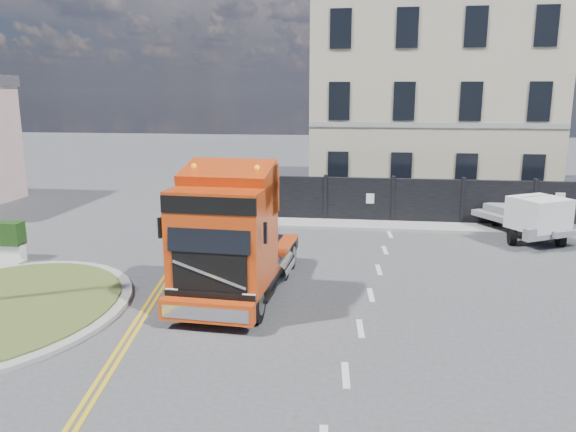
# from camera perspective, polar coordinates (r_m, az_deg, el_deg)

# --- Properties ---
(ground) EXTENTS (120.00, 120.00, 0.00)m
(ground) POSITION_cam_1_polar(r_m,az_deg,el_deg) (17.10, -1.62, -7.11)
(ground) COLOR #424244
(ground) RESTS_ON ground
(hoarding_fence) EXTENTS (18.80, 0.25, 2.00)m
(hoarding_fence) POSITION_cam_1_polar(r_m,az_deg,el_deg) (25.65, 16.29, 1.36)
(hoarding_fence) COLOR black
(hoarding_fence) RESTS_ON ground
(georgian_building) EXTENTS (12.30, 10.30, 12.80)m
(georgian_building) POSITION_cam_1_polar(r_m,az_deg,el_deg) (32.57, 13.86, 12.22)
(georgian_building) COLOR #BCB395
(georgian_building) RESTS_ON ground
(pavement_far) EXTENTS (20.00, 1.60, 0.12)m
(pavement_far) POSITION_cam_1_polar(r_m,az_deg,el_deg) (24.89, 15.21, -1.12)
(pavement_far) COLOR gray
(pavement_far) RESTS_ON ground
(truck) EXTENTS (2.73, 6.48, 3.81)m
(truck) POSITION_cam_1_polar(r_m,az_deg,el_deg) (15.50, -5.81, -2.64)
(truck) COLOR black
(truck) RESTS_ON ground
(flatbed_pickup) EXTENTS (3.81, 4.94, 1.86)m
(flatbed_pickup) POSITION_cam_1_polar(r_m,az_deg,el_deg) (23.68, 23.70, -0.10)
(flatbed_pickup) COLOR slate
(flatbed_pickup) RESTS_ON ground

